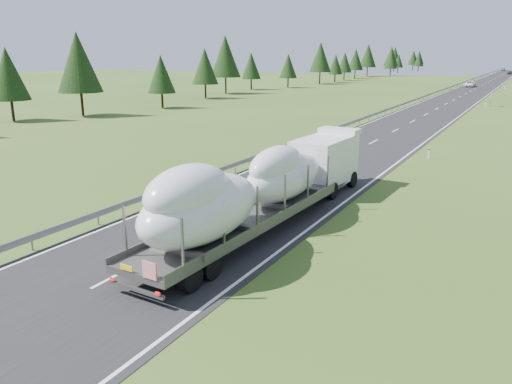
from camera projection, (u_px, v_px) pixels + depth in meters
The scene contains 10 objects.
ground at pixel (119, 274), 20.26m from camera, with size 400.00×400.00×0.00m, color #354E1A.
road_surface at pixel (461, 96), 104.48m from camera, with size 10.00×400.00×0.02m, color black.
guardrail at pixel (435, 93), 106.75m from camera, with size 0.10×400.00×0.76m.
marker_posts at pixel (510, 82), 147.62m from camera, with size 0.13×350.08×1.00m.
highway_sign at pixel (491, 96), 83.78m from camera, with size 0.08×0.90×2.60m.
tree_line_left at pixel (310, 60), 142.02m from camera, with size 15.07×316.28×12.57m.
boat_truck at pixel (263, 184), 24.91m from camera, with size 3.64×20.59×4.48m.
distant_van at pixel (470, 84), 133.96m from camera, with size 2.61×5.66×1.57m, color silver.
distant_car_dark at pixel (510, 73), 215.70m from camera, with size 1.66×4.12×1.40m, color black.
distant_car_blue at pixel (503, 69), 260.25m from camera, with size 1.52×4.36×1.44m, color #192D46.
Camera 1 is at (13.91, -13.57, 8.65)m, focal length 35.00 mm.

